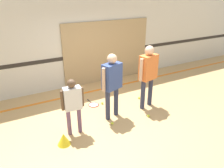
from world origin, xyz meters
TOP-DOWN VIEW (x-y plane):
  - ground_plane at (0.00, 0.00)m, footprint 16.00×16.00m
  - wall_back at (0.00, 2.37)m, footprint 16.00×0.07m
  - wall_panel at (0.96, 2.31)m, footprint 3.22×0.05m
  - floor_stripe at (0.00, 1.63)m, footprint 14.40×0.10m
  - person_instructor at (-0.14, -0.03)m, footprint 0.62×0.39m
  - person_student_left at (-1.24, -0.24)m, footprint 0.51×0.24m
  - person_student_right at (0.97, -0.01)m, footprint 0.65×0.38m
  - racket_spare_on_floor at (-0.31, 0.79)m, footprint 0.32×0.55m
  - tennis_ball_near_instructor at (-0.31, -0.35)m, footprint 0.07×0.07m
  - tennis_ball_by_spare_racket at (-0.07, 0.70)m, footprint 0.07×0.07m
  - tennis_ball_stray_left at (1.07, 0.46)m, footprint 0.07×0.07m
  - tennis_ball_stray_right at (0.69, -0.51)m, footprint 0.07×0.07m
  - training_cone at (-1.59, -0.52)m, footprint 0.28×0.28m

SIDE VIEW (x-z plane):
  - ground_plane at x=0.00m, z-range 0.00..0.00m
  - floor_stripe at x=0.00m, z-range 0.00..0.01m
  - racket_spare_on_floor at x=-0.31m, z-range -0.01..0.03m
  - tennis_ball_near_instructor at x=-0.31m, z-range 0.00..0.07m
  - tennis_ball_by_spare_racket at x=-0.07m, z-range 0.00..0.07m
  - tennis_ball_stray_left at x=1.07m, z-range 0.00..0.07m
  - tennis_ball_stray_right at x=0.69m, z-range 0.00..0.07m
  - training_cone at x=-1.59m, z-range 0.00..0.27m
  - person_student_left at x=-1.24m, z-range 0.16..1.51m
  - person_instructor at x=-0.14m, z-range 0.20..1.90m
  - wall_panel at x=0.96m, z-range 0.00..2.12m
  - person_student_right at x=0.97m, z-range 0.21..1.97m
  - wall_back at x=0.00m, z-range 0.00..3.20m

